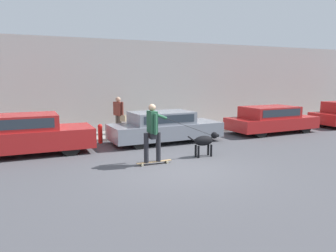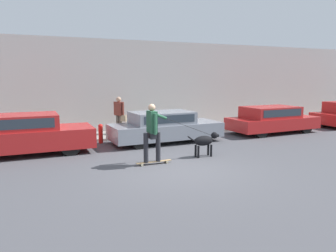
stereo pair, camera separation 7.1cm
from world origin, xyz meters
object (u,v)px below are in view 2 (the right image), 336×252
at_px(parked_car_2, 272,120).
at_px(pedestrian_with_bag, 119,113).
at_px(skateboarder, 152,130).
at_px(parked_car_0, 22,135).
at_px(dog, 205,141).
at_px(parked_car_1, 165,127).
at_px(fire_hydrant, 101,133).

xyz_separation_m(parked_car_2, pedestrian_with_bag, (-6.61, 2.04, 0.38)).
bearing_deg(parked_car_2, skateboarder, -158.91).
distance_m(parked_car_0, dog, 6.00).
xyz_separation_m(parked_car_1, pedestrian_with_bag, (-1.26, 2.04, 0.40)).
bearing_deg(parked_car_2, parked_car_1, 178.60).
bearing_deg(parked_car_0, dog, -25.94).
relative_size(dog, skateboarder, 0.42).
relative_size(parked_car_2, pedestrian_with_bag, 2.67).
bearing_deg(fire_hydrant, pedestrian_with_bag, 47.34).
bearing_deg(fire_hydrant, skateboarder, -79.38).
bearing_deg(dog, skateboarder, -174.89).
bearing_deg(pedestrian_with_bag, skateboarder, 52.08).
xyz_separation_m(skateboarder, pedestrian_with_bag, (0.38, 4.94, -0.03)).
bearing_deg(parked_car_2, pedestrian_with_bag, 161.43).
bearing_deg(parked_car_0, parked_car_2, 0.52).
xyz_separation_m(parked_car_0, fire_hydrant, (2.77, 0.86, -0.27)).
distance_m(pedestrian_with_bag, fire_hydrant, 1.71).
distance_m(parked_car_1, pedestrian_with_bag, 2.43).
bearing_deg(fire_hydrant, parked_car_1, -20.24).
distance_m(parked_car_1, skateboarder, 3.35).
relative_size(parked_car_0, parked_car_2, 1.04).
relative_size(dog, fire_hydrant, 1.53).
height_order(parked_car_2, fire_hydrant, parked_car_2).
bearing_deg(parked_car_0, fire_hydrant, 17.83).
distance_m(parked_car_2, skateboarder, 7.58).
height_order(dog, pedestrian_with_bag, pedestrian_with_bag).
bearing_deg(pedestrian_with_bag, parked_car_1, 88.16).
relative_size(parked_car_1, pedestrian_with_bag, 2.77).
xyz_separation_m(parked_car_1, fire_hydrant, (-2.34, 0.86, -0.20)).
bearing_deg(skateboarder, dog, 6.78).
bearing_deg(parked_car_1, dog, -85.97).
distance_m(parked_car_1, dog, 2.69).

